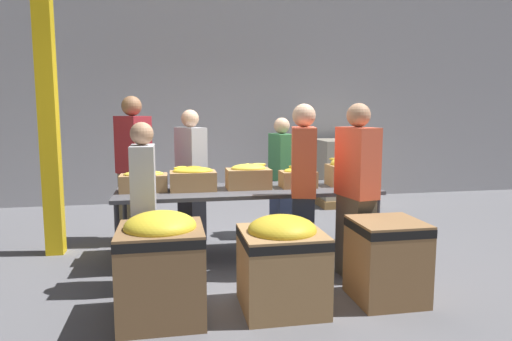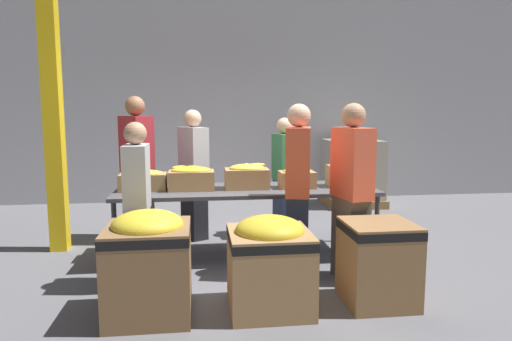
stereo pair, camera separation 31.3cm
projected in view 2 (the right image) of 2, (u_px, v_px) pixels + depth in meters
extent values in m
plane|color=slate|center=(247.00, 255.00, 5.10)|extent=(30.00, 30.00, 0.00)
cube|color=#A8A8AD|center=(227.00, 88.00, 8.05)|extent=(16.00, 0.08, 4.00)
cube|color=#4C4C51|center=(246.00, 190.00, 5.01)|extent=(2.82, 0.88, 0.04)
cylinder|color=#38383D|center=(115.00, 238.00, 4.51)|extent=(0.05, 0.05, 0.72)
cylinder|color=#38383D|center=(377.00, 229.00, 4.85)|extent=(0.05, 0.05, 0.72)
cylinder|color=#38383D|center=(127.00, 219.00, 5.26)|extent=(0.05, 0.05, 0.72)
cylinder|color=#38383D|center=(353.00, 213.00, 5.60)|extent=(0.05, 0.05, 0.72)
cube|color=#A37A4C|center=(143.00, 182.00, 4.88)|extent=(0.49, 0.29, 0.18)
ellipsoid|color=yellow|center=(143.00, 173.00, 4.87)|extent=(0.41, 0.25, 0.07)
ellipsoid|color=yellow|center=(141.00, 170.00, 4.92)|extent=(0.07, 0.21, 0.05)
ellipsoid|color=yellow|center=(153.00, 172.00, 4.84)|extent=(0.15, 0.05, 0.05)
ellipsoid|color=yellow|center=(135.00, 172.00, 4.83)|extent=(0.05, 0.17, 0.05)
cube|color=#A37A4C|center=(191.00, 180.00, 4.91)|extent=(0.49, 0.31, 0.20)
ellipsoid|color=gold|center=(191.00, 170.00, 4.90)|extent=(0.43, 0.27, 0.08)
ellipsoid|color=gold|center=(193.00, 167.00, 4.91)|extent=(0.19, 0.10, 0.04)
ellipsoid|color=gold|center=(190.00, 169.00, 4.85)|extent=(0.20, 0.13, 0.06)
ellipsoid|color=gold|center=(179.00, 167.00, 4.95)|extent=(0.17, 0.14, 0.04)
cube|color=#A37A4C|center=(247.00, 179.00, 5.00)|extent=(0.47, 0.31, 0.22)
ellipsoid|color=yellow|center=(247.00, 168.00, 4.98)|extent=(0.38, 0.28, 0.09)
ellipsoid|color=yellow|center=(257.00, 165.00, 5.04)|extent=(0.21, 0.10, 0.06)
ellipsoid|color=yellow|center=(246.00, 165.00, 5.02)|extent=(0.10, 0.16, 0.04)
cube|color=#A37A4C|center=(297.00, 180.00, 5.05)|extent=(0.39, 0.27, 0.18)
ellipsoid|color=yellow|center=(297.00, 171.00, 5.03)|extent=(0.32, 0.24, 0.07)
ellipsoid|color=yellow|center=(295.00, 168.00, 5.02)|extent=(0.06, 0.16, 0.04)
ellipsoid|color=yellow|center=(292.00, 168.00, 5.01)|extent=(0.09, 0.19, 0.04)
cube|color=tan|center=(345.00, 176.00, 5.15)|extent=(0.39, 0.29, 0.24)
ellipsoid|color=yellow|center=(346.00, 164.00, 5.14)|extent=(0.34, 0.26, 0.15)
ellipsoid|color=yellow|center=(335.00, 160.00, 5.15)|extent=(0.11, 0.16, 0.04)
ellipsoid|color=yellow|center=(356.00, 160.00, 5.08)|extent=(0.18, 0.09, 0.05)
cube|color=#6B604C|center=(138.00, 207.00, 5.66)|extent=(0.41, 0.46, 0.85)
cube|color=maroon|center=(136.00, 145.00, 5.56)|extent=(0.47, 0.53, 0.70)
sphere|color=#896042|center=(135.00, 106.00, 5.50)|extent=(0.24, 0.24, 0.24)
cube|color=#2D3856|center=(297.00, 235.00, 4.48)|extent=(0.30, 0.42, 0.79)
cube|color=#EA5B3D|center=(298.00, 162.00, 4.38)|extent=(0.33, 0.49, 0.66)
sphere|color=#DBAD89|center=(299.00, 115.00, 4.33)|extent=(0.22, 0.22, 0.22)
cube|color=black|center=(194.00, 208.00, 5.77)|extent=(0.35, 0.42, 0.77)
cube|color=#B2B2B7|center=(193.00, 153.00, 5.67)|extent=(0.39, 0.49, 0.63)
sphere|color=#DBAD89|center=(193.00, 118.00, 5.62)|extent=(0.22, 0.22, 0.22)
cube|color=black|center=(139.00, 249.00, 4.15)|extent=(0.19, 0.34, 0.72)
cube|color=#B2B2B7|center=(137.00, 178.00, 4.07)|extent=(0.20, 0.41, 0.59)
sphere|color=tan|center=(135.00, 133.00, 4.02)|extent=(0.20, 0.20, 0.20)
cube|color=#2D3856|center=(284.00, 208.00, 5.87)|extent=(0.24, 0.37, 0.72)
cube|color=#387A47|center=(284.00, 157.00, 5.79)|extent=(0.27, 0.44, 0.60)
sphere|color=#DBAD89|center=(284.00, 126.00, 5.73)|extent=(0.20, 0.20, 0.20)
cube|color=#6B604C|center=(350.00, 239.00, 4.34)|extent=(0.28, 0.41, 0.80)
cube|color=#EA5B3D|center=(352.00, 163.00, 4.24)|extent=(0.30, 0.48, 0.66)
sphere|color=tan|center=(354.00, 115.00, 4.18)|extent=(0.22, 0.22, 0.22)
cube|color=olive|center=(149.00, 271.00, 3.57)|extent=(0.65, 0.65, 0.72)
cube|color=black|center=(148.00, 233.00, 3.53)|extent=(0.65, 0.65, 0.07)
ellipsoid|color=yellow|center=(147.00, 225.00, 3.52)|extent=(0.55, 0.55, 0.23)
cube|color=#A37A4C|center=(270.00, 270.00, 3.69)|extent=(0.65, 0.65, 0.65)
cube|color=black|center=(270.00, 238.00, 3.65)|extent=(0.65, 0.65, 0.07)
ellipsoid|color=gold|center=(270.00, 230.00, 3.65)|extent=(0.55, 0.55, 0.23)
cube|color=olive|center=(378.00, 263.00, 3.80)|extent=(0.56, 0.56, 0.69)
cube|color=black|center=(379.00, 229.00, 3.76)|extent=(0.56, 0.56, 0.07)
cube|color=yellow|center=(51.00, 75.00, 5.05)|extent=(0.19, 0.19, 4.00)
cube|color=olive|center=(352.00, 201.00, 7.86)|extent=(0.96, 0.96, 0.13)
cube|color=#A39984|center=(353.00, 169.00, 7.79)|extent=(0.88, 0.88, 0.98)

